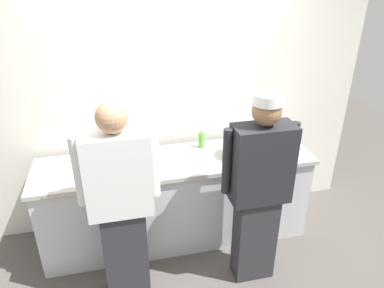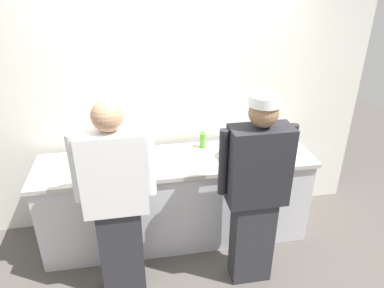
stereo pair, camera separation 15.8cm
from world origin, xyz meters
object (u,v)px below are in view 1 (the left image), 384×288
(squeeze_bottle_primary, at_px, (128,156))
(ramekin_yellow_sauce, at_px, (262,146))
(chef_center, at_px, (259,188))
(sheet_tray, at_px, (163,161))
(chef_near_left, at_px, (121,202))
(squeeze_bottle_secondary, at_px, (201,139))
(mixing_bowl_steel, at_px, (239,150))
(deli_cup, at_px, (83,157))
(ramekin_red_sauce, at_px, (271,140))
(plate_stack_front, at_px, (99,169))

(squeeze_bottle_primary, height_order, ramekin_yellow_sauce, squeeze_bottle_primary)
(chef_center, height_order, sheet_tray, chef_center)
(chef_near_left, xyz_separation_m, squeeze_bottle_primary, (0.10, 0.60, 0.07))
(squeeze_bottle_secondary, bearing_deg, mixing_bowl_steel, -41.71)
(chef_center, xyz_separation_m, mixing_bowl_steel, (0.03, 0.58, 0.04))
(squeeze_bottle_secondary, relative_size, deli_cup, 1.72)
(squeeze_bottle_primary, height_order, deli_cup, squeeze_bottle_primary)
(squeeze_bottle_primary, relative_size, ramekin_yellow_sauce, 2.15)
(chef_near_left, height_order, ramekin_red_sauce, chef_near_left)
(squeeze_bottle_primary, distance_m, squeeze_bottle_secondary, 0.76)
(ramekin_red_sauce, bearing_deg, sheet_tray, -171.94)
(squeeze_bottle_secondary, bearing_deg, chef_center, -72.68)
(sheet_tray, distance_m, squeeze_bottle_primary, 0.32)
(squeeze_bottle_secondary, bearing_deg, chef_near_left, -137.18)
(chef_center, distance_m, sheet_tray, 0.93)
(plate_stack_front, height_order, deli_cup, deli_cup)
(ramekin_yellow_sauce, bearing_deg, squeeze_bottle_secondary, 165.23)
(mixing_bowl_steel, height_order, squeeze_bottle_primary, squeeze_bottle_primary)
(squeeze_bottle_primary, bearing_deg, chef_center, -33.71)
(chef_center, xyz_separation_m, ramekin_red_sauce, (0.46, 0.79, 0.01))
(chef_center, height_order, plate_stack_front, chef_center)
(mixing_bowl_steel, relative_size, ramekin_yellow_sauce, 3.89)
(ramekin_yellow_sauce, relative_size, deli_cup, 0.75)
(chef_near_left, height_order, deli_cup, chef_near_left)
(chef_center, bearing_deg, deli_cup, 150.08)
(plate_stack_front, bearing_deg, ramekin_yellow_sauce, 3.98)
(chef_center, distance_m, mixing_bowl_steel, 0.58)
(mixing_bowl_steel, bearing_deg, deli_cup, 171.06)
(chef_center, distance_m, ramekin_red_sauce, 0.92)
(squeeze_bottle_primary, bearing_deg, ramekin_red_sauce, 5.08)
(ramekin_red_sauce, relative_size, ramekin_yellow_sauce, 1.29)
(sheet_tray, height_order, deli_cup, deli_cup)
(chef_center, distance_m, ramekin_yellow_sauce, 0.76)
(chef_center, height_order, ramekin_yellow_sauce, chef_center)
(chef_near_left, height_order, mixing_bowl_steel, chef_near_left)
(ramekin_yellow_sauce, bearing_deg, chef_near_left, -156.47)
(chef_near_left, relative_size, sheet_tray, 3.29)
(squeeze_bottle_primary, bearing_deg, deli_cup, 160.87)
(chef_near_left, xyz_separation_m, ramekin_red_sauce, (1.56, 0.73, 0.02))
(ramekin_yellow_sauce, bearing_deg, plate_stack_front, -176.02)
(chef_center, distance_m, squeeze_bottle_primary, 1.20)
(ramekin_red_sauce, bearing_deg, squeeze_bottle_primary, -174.92)
(chef_center, relative_size, squeeze_bottle_secondary, 9.10)
(plate_stack_front, distance_m, squeeze_bottle_primary, 0.28)
(chef_near_left, height_order, chef_center, chef_near_left)
(ramekin_red_sauce, bearing_deg, ramekin_yellow_sauce, -141.93)
(mixing_bowl_steel, distance_m, squeeze_bottle_secondary, 0.40)
(squeeze_bottle_secondary, xyz_separation_m, ramekin_yellow_sauce, (0.59, -0.15, -0.07))
(ramekin_yellow_sauce, bearing_deg, deli_cup, 176.14)
(chef_center, xyz_separation_m, ramekin_yellow_sauce, (0.32, 0.69, 0.00))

